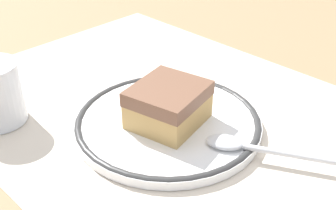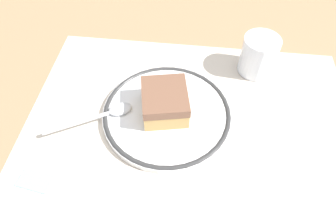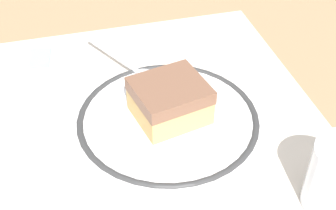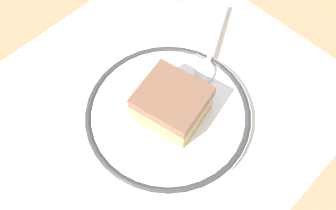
{
  "view_description": "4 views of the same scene",
  "coord_description": "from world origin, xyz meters",
  "px_view_note": "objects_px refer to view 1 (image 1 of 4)",
  "views": [
    {
      "loc": [
        0.33,
        -0.32,
        0.29
      ],
      "look_at": [
        0.04,
        -0.02,
        0.03
      ],
      "focal_mm": 46.51,
      "sensor_mm": 36.0,
      "label": 1
    },
    {
      "loc": [
        0.0,
        0.29,
        0.43
      ],
      "look_at": [
        0.04,
        -0.02,
        0.03
      ],
      "focal_mm": 33.13,
      "sensor_mm": 36.0,
      "label": 2
    },
    {
      "loc": [
        -0.36,
        0.08,
        0.38
      ],
      "look_at": [
        0.04,
        -0.02,
        0.03
      ],
      "focal_mm": 50.13,
      "sensor_mm": 36.0,
      "label": 3
    },
    {
      "loc": [
        -0.13,
        -0.19,
        0.46
      ],
      "look_at": [
        0.04,
        -0.02,
        0.03
      ],
      "focal_mm": 42.29,
      "sensor_mm": 36.0,
      "label": 4
    }
  ],
  "objects_px": {
    "cake_slice": "(168,105)",
    "spoon": "(248,147)",
    "napkin": "(54,73)",
    "plate": "(168,122)"
  },
  "relations": [
    {
      "from": "cake_slice",
      "to": "spoon",
      "type": "bearing_deg",
      "value": 12.53
    },
    {
      "from": "plate",
      "to": "cake_slice",
      "type": "distance_m",
      "value": 0.03
    },
    {
      "from": "plate",
      "to": "napkin",
      "type": "xyz_separation_m",
      "value": [
        -0.21,
        -0.02,
        -0.01
      ]
    },
    {
      "from": "napkin",
      "to": "plate",
      "type": "bearing_deg",
      "value": 5.54
    },
    {
      "from": "cake_slice",
      "to": "spoon",
      "type": "distance_m",
      "value": 0.1
    },
    {
      "from": "spoon",
      "to": "napkin",
      "type": "xyz_separation_m",
      "value": [
        -0.31,
        -0.04,
        -0.01
      ]
    },
    {
      "from": "cake_slice",
      "to": "spoon",
      "type": "relative_size",
      "value": 0.68
    },
    {
      "from": "napkin",
      "to": "spoon",
      "type": "bearing_deg",
      "value": 7.12
    },
    {
      "from": "plate",
      "to": "napkin",
      "type": "height_order",
      "value": "plate"
    },
    {
      "from": "plate",
      "to": "spoon",
      "type": "xyz_separation_m",
      "value": [
        0.1,
        0.02,
        0.01
      ]
    }
  ]
}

